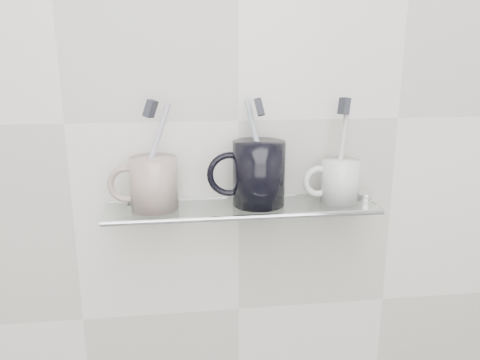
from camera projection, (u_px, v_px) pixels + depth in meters
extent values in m
plane|color=silver|center=(239.00, 121.00, 0.89)|extent=(2.50, 0.00, 2.50)
cube|color=silver|center=(243.00, 208.00, 0.87)|extent=(0.50, 0.12, 0.01)
cylinder|color=silver|center=(247.00, 218.00, 0.82)|extent=(0.50, 0.01, 0.01)
cylinder|color=silver|center=(130.00, 210.00, 0.89)|extent=(0.02, 0.03, 0.02)
cylinder|color=silver|center=(343.00, 201.00, 0.94)|extent=(0.02, 0.03, 0.02)
cylinder|color=silver|center=(154.00, 183.00, 0.84)|extent=(0.11, 0.11, 0.10)
torus|color=silver|center=(127.00, 184.00, 0.83)|extent=(0.07, 0.01, 0.07)
cylinder|color=silver|center=(153.00, 154.00, 0.83)|extent=(0.08, 0.02, 0.18)
cube|color=#2A2C35|center=(150.00, 109.00, 0.81)|extent=(0.03, 0.03, 0.03)
cylinder|color=black|center=(259.00, 173.00, 0.86)|extent=(0.12, 0.12, 0.12)
torus|color=black|center=(230.00, 174.00, 0.85)|extent=(0.08, 0.01, 0.08)
cylinder|color=#859DAB|center=(259.00, 151.00, 0.85)|extent=(0.05, 0.06, 0.18)
cube|color=#2A2C35|center=(260.00, 107.00, 0.83)|extent=(0.02, 0.03, 0.04)
cylinder|color=silver|center=(340.00, 181.00, 0.89)|extent=(0.08, 0.08, 0.08)
torus|color=silver|center=(318.00, 181.00, 0.88)|extent=(0.06, 0.01, 0.06)
cylinder|color=beige|center=(342.00, 149.00, 0.87)|extent=(0.04, 0.04, 0.19)
cube|color=#2A2C35|center=(344.00, 106.00, 0.85)|extent=(0.02, 0.03, 0.03)
cylinder|color=silver|center=(365.00, 196.00, 0.90)|extent=(0.03, 0.03, 0.01)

